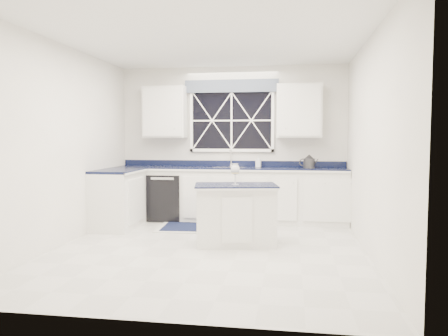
% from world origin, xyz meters
% --- Properties ---
extents(ground, '(4.50, 4.50, 0.00)m').
position_xyz_m(ground, '(0.00, 0.00, 0.00)').
color(ground, silver).
rests_on(ground, ground).
extents(back_wall, '(4.00, 0.10, 2.70)m').
position_xyz_m(back_wall, '(0.00, 2.25, 1.35)').
color(back_wall, white).
rests_on(back_wall, ground).
extents(base_cabinets, '(3.99, 1.60, 0.90)m').
position_xyz_m(base_cabinets, '(-0.33, 1.78, 0.45)').
color(base_cabinets, silver).
rests_on(base_cabinets, ground).
extents(countertop, '(3.98, 0.64, 0.04)m').
position_xyz_m(countertop, '(0.00, 1.95, 0.92)').
color(countertop, black).
rests_on(countertop, base_cabinets).
extents(dishwasher, '(0.60, 0.58, 0.82)m').
position_xyz_m(dishwasher, '(-1.10, 1.95, 0.41)').
color(dishwasher, black).
rests_on(dishwasher, ground).
extents(window, '(1.65, 0.09, 1.26)m').
position_xyz_m(window, '(0.00, 2.20, 1.83)').
color(window, black).
rests_on(window, ground).
extents(upper_cabinets, '(3.10, 0.34, 0.90)m').
position_xyz_m(upper_cabinets, '(0.00, 2.08, 1.90)').
color(upper_cabinets, silver).
rests_on(upper_cabinets, ground).
extents(faucet, '(0.05, 0.20, 0.30)m').
position_xyz_m(faucet, '(0.00, 2.14, 1.10)').
color(faucet, silver).
rests_on(faucet, countertop).
extents(island, '(1.20, 0.85, 0.82)m').
position_xyz_m(island, '(0.31, 0.35, 0.41)').
color(island, silver).
rests_on(island, ground).
extents(rug, '(1.49, 0.96, 0.02)m').
position_xyz_m(rug, '(-0.34, 1.32, 0.01)').
color(rug, '#BABAB4').
rests_on(rug, ground).
extents(kettle, '(0.32, 0.19, 0.23)m').
position_xyz_m(kettle, '(1.34, 2.00, 1.04)').
color(kettle, '#313134').
rests_on(kettle, countertop).
extents(wine_glass, '(0.12, 0.12, 0.28)m').
position_xyz_m(wine_glass, '(0.30, 0.34, 1.01)').
color(wine_glass, silver).
rests_on(wine_glass, island).
extents(soap_bottle, '(0.10, 0.10, 0.19)m').
position_xyz_m(soap_bottle, '(0.48, 2.13, 1.04)').
color(soap_bottle, silver).
rests_on(soap_bottle, countertop).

